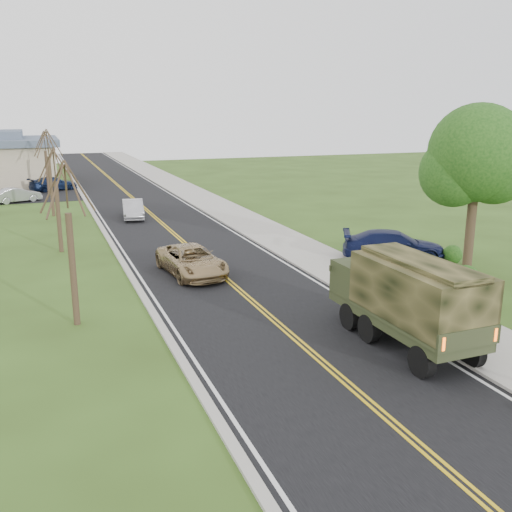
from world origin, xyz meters
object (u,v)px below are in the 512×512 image
military_truck (407,295)px  pickup_navy (394,245)px  suv_champagne (192,261)px  sedan_silver (133,209)px

military_truck → pickup_navy: 11.71m
suv_champagne → sedan_silver: 15.93m
sedan_silver → military_truck: bearing=-73.5°
suv_champagne → pickup_navy: (10.75, -1.10, 0.08)m
sedan_silver → pickup_navy: size_ratio=0.77×
sedan_silver → pickup_navy: bearing=-50.6°
suv_champagne → pickup_navy: size_ratio=0.94×
suv_champagne → pickup_navy: bearing=-11.5°
military_truck → pickup_navy: military_truck is taller
military_truck → sedan_silver: 27.32m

